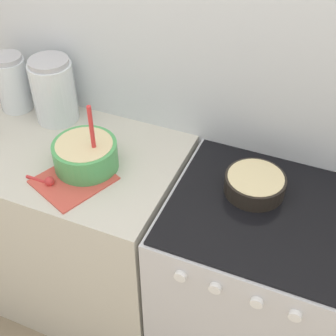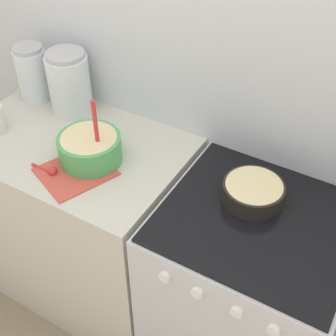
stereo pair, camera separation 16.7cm
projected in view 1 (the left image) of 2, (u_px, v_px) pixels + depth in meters
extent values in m
cube|color=silver|center=(204.00, 73.00, 1.73)|extent=(4.84, 0.05, 2.40)
cube|color=beige|center=(76.00, 230.00, 2.13)|extent=(0.92, 0.60, 0.92)
cube|color=silver|center=(248.00, 289.00, 1.90)|extent=(0.66, 0.60, 0.91)
cube|color=black|center=(264.00, 210.00, 1.59)|extent=(0.63, 0.58, 0.01)
cylinder|color=white|center=(180.00, 276.00, 1.48)|extent=(0.04, 0.02, 0.04)
cylinder|color=white|center=(215.00, 288.00, 1.44)|extent=(0.04, 0.02, 0.04)
cylinder|color=white|center=(257.00, 303.00, 1.41)|extent=(0.04, 0.02, 0.04)
cylinder|color=white|center=(295.00, 316.00, 1.37)|extent=(0.04, 0.02, 0.04)
cylinder|color=#4CA559|center=(86.00, 156.00, 1.72)|extent=(0.24, 0.24, 0.11)
cylinder|color=beige|center=(85.00, 150.00, 1.70)|extent=(0.21, 0.21, 0.06)
cylinder|color=red|center=(93.00, 137.00, 1.65)|extent=(0.02, 0.02, 0.26)
cylinder|color=black|center=(255.00, 184.00, 1.63)|extent=(0.21, 0.21, 0.07)
cylinder|color=beige|center=(255.00, 183.00, 1.63)|extent=(0.20, 0.20, 0.06)
cylinder|color=silver|center=(13.00, 85.00, 1.98)|extent=(0.14, 0.14, 0.23)
cylinder|color=white|center=(15.00, 94.00, 2.01)|extent=(0.12, 0.12, 0.14)
cylinder|color=#B2B2B7|center=(6.00, 58.00, 1.90)|extent=(0.12, 0.12, 0.02)
cylinder|color=silver|center=(54.00, 92.00, 1.91)|extent=(0.18, 0.18, 0.25)
cylinder|color=olive|center=(56.00, 103.00, 1.95)|extent=(0.16, 0.16, 0.15)
cylinder|color=#B2B2B7|center=(48.00, 62.00, 1.82)|extent=(0.16, 0.16, 0.02)
cube|color=#CC4C3F|center=(74.00, 180.00, 1.69)|extent=(0.30, 0.32, 0.01)
cylinder|color=red|center=(37.00, 180.00, 1.69)|extent=(0.09, 0.01, 0.01)
sphere|color=red|center=(50.00, 181.00, 1.67)|extent=(0.04, 0.04, 0.04)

